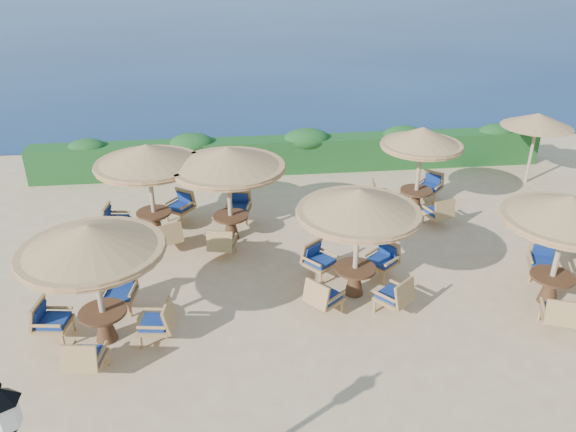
% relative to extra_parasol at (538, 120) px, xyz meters
% --- Properties ---
extents(ground, '(120.00, 120.00, 0.00)m').
position_rel_extra_parasol_xyz_m(ground, '(-7.80, -5.20, -2.17)').
color(ground, '#D3B485').
rests_on(ground, ground).
extents(sea, '(160.00, 160.00, 0.00)m').
position_rel_extra_parasol_xyz_m(sea, '(-7.80, 64.80, -2.17)').
color(sea, '#0B214C').
rests_on(sea, ground).
extents(hedge, '(18.00, 0.90, 1.20)m').
position_rel_extra_parasol_xyz_m(hedge, '(-7.80, 2.00, -1.57)').
color(hedge, '#15431B').
rests_on(hedge, ground).
extents(extra_parasol, '(2.30, 2.30, 2.41)m').
position_rel_extra_parasol_xyz_m(extra_parasol, '(0.00, 0.00, 0.00)').
color(extra_parasol, tan).
rests_on(extra_parasol, ground).
extents(cafe_set_0, '(2.87, 2.87, 2.65)m').
position_rel_extra_parasol_xyz_m(cafe_set_0, '(-12.79, -7.01, -0.34)').
color(cafe_set_0, tan).
rests_on(cafe_set_0, ground).
extents(cafe_set_1, '(2.78, 2.78, 2.65)m').
position_rel_extra_parasol_xyz_m(cafe_set_1, '(-7.35, -5.95, -0.35)').
color(cafe_set_1, tan).
rests_on(cafe_set_1, ground).
extents(cafe_set_2, '(2.76, 2.86, 2.65)m').
position_rel_extra_parasol_xyz_m(cafe_set_2, '(-3.04, -6.80, -0.17)').
color(cafe_set_2, tan).
rests_on(cafe_set_2, ground).
extents(cafe_set_3, '(2.86, 2.86, 2.65)m').
position_rel_extra_parasol_xyz_m(cafe_set_3, '(-12.21, -2.41, -0.25)').
color(cafe_set_3, tan).
rests_on(cafe_set_3, ground).
extents(cafe_set_4, '(3.05, 3.05, 2.65)m').
position_rel_extra_parasol_xyz_m(cafe_set_4, '(-10.11, -2.88, -0.12)').
color(cafe_set_4, tan).
rests_on(cafe_set_4, ground).
extents(cafe_set_5, '(2.64, 2.71, 2.65)m').
position_rel_extra_parasol_xyz_m(cafe_set_5, '(-4.52, -1.79, -0.37)').
color(cafe_set_5, tan).
rests_on(cafe_set_5, ground).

